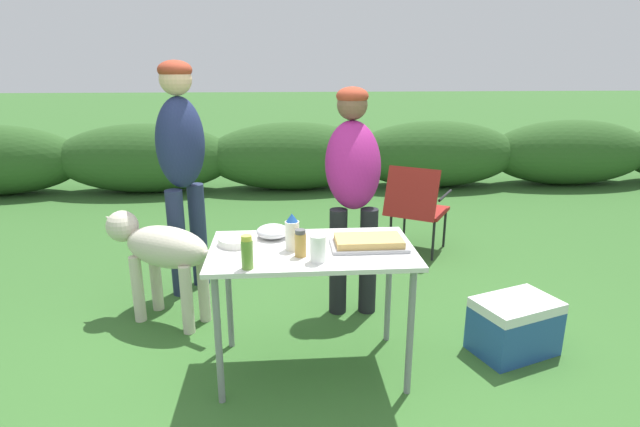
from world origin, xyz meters
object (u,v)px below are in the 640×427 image
at_px(plate_stack, 238,241).
at_px(spice_jar, 300,243).
at_px(paper_cup_stack, 318,249).
at_px(standing_person_in_olive_jacket, 353,177).
at_px(relish_jar, 247,252).
at_px(dog, 160,250).
at_px(food_tray, 369,243).
at_px(folding_table, 312,261).
at_px(standing_person_in_dark_puffer, 182,155).
at_px(cooler_box, 514,326).
at_px(mayo_bottle, 292,233).
at_px(mixing_bowl, 273,231).
at_px(camp_chair_green_behind_table, 416,205).

distance_m(plate_stack, spice_jar, 0.40).
distance_m(paper_cup_stack, standing_person_in_olive_jacket, 1.03).
relative_size(paper_cup_stack, relish_jar, 0.81).
bearing_deg(dog, food_tray, -90.00).
height_order(folding_table, relish_jar, relish_jar).
bearing_deg(food_tray, standing_person_in_dark_puffer, 135.76).
bearing_deg(cooler_box, food_tray, -13.95).
xyz_separation_m(standing_person_in_olive_jacket, standing_person_in_dark_puffer, (-1.21, 0.36, 0.11)).
height_order(plate_stack, standing_person_in_olive_jacket, standing_person_in_olive_jacket).
bearing_deg(plate_stack, mayo_bottle, -19.69).
height_order(food_tray, spice_jar, spice_jar).
distance_m(food_tray, mayo_bottle, 0.42).
xyz_separation_m(relish_jar, cooler_box, (1.56, 0.34, -0.65)).
bearing_deg(plate_stack, relish_jar, -77.80).
xyz_separation_m(spice_jar, standing_person_in_dark_puffer, (-0.81, 1.25, 0.25)).
relative_size(food_tray, standing_person_in_dark_puffer, 0.24).
height_order(folding_table, standing_person_in_olive_jacket, standing_person_in_olive_jacket).
height_order(mixing_bowl, cooler_box, mixing_bowl).
bearing_deg(paper_cup_stack, standing_person_in_dark_puffer, 123.93).
bearing_deg(spice_jar, folding_table, 60.31).
height_order(mayo_bottle, cooler_box, mayo_bottle).
xyz_separation_m(plate_stack, paper_cup_stack, (0.42, -0.28, 0.05)).
height_order(folding_table, standing_person_in_dark_puffer, standing_person_in_dark_puffer).
distance_m(relish_jar, cooler_box, 1.72).
height_order(mixing_bowl, paper_cup_stack, paper_cup_stack).
relative_size(mayo_bottle, dog, 0.22).
bearing_deg(camp_chair_green_behind_table, dog, -119.65).
bearing_deg(mayo_bottle, dog, 142.10).
bearing_deg(standing_person_in_olive_jacket, paper_cup_stack, -106.11).
height_order(mixing_bowl, dog, mixing_bowl).
xyz_separation_m(mayo_bottle, standing_person_in_dark_puffer, (-0.77, 1.16, 0.22)).
bearing_deg(food_tray, folding_table, 177.39).
bearing_deg(dog, folding_table, -96.34).
bearing_deg(relish_jar, food_tray, 21.08).
bearing_deg(standing_person_in_dark_puffer, food_tray, -99.01).
distance_m(standing_person_in_olive_jacket, camp_chair_green_behind_table, 1.31).
xyz_separation_m(mixing_bowl, camp_chair_green_behind_table, (1.26, 1.56, -0.31)).
xyz_separation_m(folding_table, cooler_box, (1.23, 0.08, -0.49)).
xyz_separation_m(mayo_bottle, standing_person_in_olive_jacket, (0.43, 0.79, 0.12)).
bearing_deg(paper_cup_stack, mayo_bottle, 125.06).
distance_m(folding_table, relish_jar, 0.45).
xyz_separation_m(plate_stack, mixing_bowl, (0.19, 0.09, 0.02)).
relative_size(folding_table, dog, 1.21).
bearing_deg(plate_stack, cooler_box, -0.41).
height_order(spice_jar, standing_person_in_dark_puffer, standing_person_in_dark_puffer).
bearing_deg(camp_chair_green_behind_table, mixing_bowl, -96.87).
relative_size(mixing_bowl, standing_person_in_dark_puffer, 0.11).
distance_m(food_tray, standing_person_in_dark_puffer, 1.68).
xyz_separation_m(folding_table, mixing_bowl, (-0.21, 0.18, 0.11)).
xyz_separation_m(food_tray, standing_person_in_olive_jacket, (0.02, 0.79, 0.19)).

